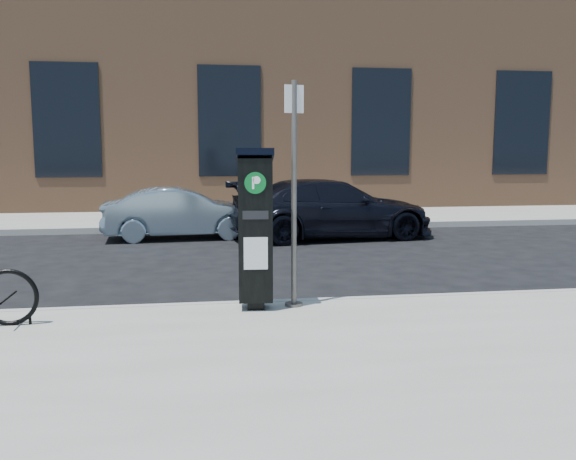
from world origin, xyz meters
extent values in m
plane|color=black|center=(0.00, 0.00, 0.00)|extent=(120.00, 120.00, 0.00)
cube|color=gray|center=(0.00, 14.00, 0.07)|extent=(60.00, 12.00, 0.15)
cube|color=#9E9B93|center=(0.00, -0.02, 0.07)|extent=(60.00, 0.12, 0.16)
cube|color=#9E9B93|center=(0.00, 8.02, 0.07)|extent=(60.00, 0.12, 0.16)
cube|color=#926242|center=(0.00, 17.00, 4.00)|extent=(28.00, 10.00, 8.00)
cube|color=black|center=(-5.00, 11.98, 3.00)|extent=(2.00, 0.06, 3.50)
cube|color=black|center=(0.00, 11.98, 3.00)|extent=(2.00, 0.06, 3.50)
cube|color=black|center=(5.00, 11.98, 3.00)|extent=(2.00, 0.06, 3.50)
cube|color=black|center=(10.00, 11.98, 3.00)|extent=(2.00, 0.06, 3.50)
cube|color=black|center=(-0.35, -0.35, 0.20)|extent=(0.22, 0.22, 0.10)
cube|color=black|center=(-0.35, -0.35, 1.14)|extent=(0.44, 0.39, 1.77)
cube|color=black|center=(-0.35, -0.35, 2.07)|extent=(0.48, 0.43, 0.16)
cylinder|color=#064E1D|center=(-0.36, -0.53, 1.73)|extent=(0.26, 0.03, 0.26)
cube|color=white|center=(-0.36, -0.53, 1.73)|extent=(0.09, 0.01, 0.15)
cube|color=silver|center=(-0.36, -0.53, 0.88)|extent=(0.29, 0.03, 0.40)
cube|color=black|center=(-0.36, -0.53, 1.35)|extent=(0.31, 0.03, 0.10)
cylinder|color=#605B55|center=(0.14, -0.30, 0.17)|extent=(0.23, 0.23, 0.03)
cylinder|color=#605B55|center=(0.14, -0.30, 1.56)|extent=(0.07, 0.07, 2.82)
cube|color=silver|center=(0.14, -0.30, 2.74)|extent=(0.25, 0.08, 0.34)
torus|color=black|center=(-3.18, -0.69, 0.47)|extent=(0.66, 0.06, 0.66)
cylinder|color=black|center=(-2.97, -0.69, 0.21)|extent=(0.03, 0.03, 0.13)
imported|color=#7F94A2|center=(-1.44, 6.88, 0.61)|extent=(3.78, 1.55, 1.22)
imported|color=black|center=(2.11, 6.40, 0.71)|extent=(5.05, 2.47, 1.42)
camera|label=1|loc=(-1.04, -7.79, 2.14)|focal=38.00mm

